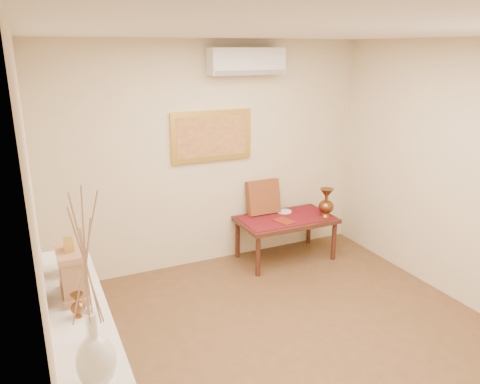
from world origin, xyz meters
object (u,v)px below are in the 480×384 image
mantel_clock (72,272)px  wooden_chest (71,257)px  white_vase (89,295)px  display_ledge (85,370)px  low_table (286,223)px  brass_urn_tall (326,200)px

mantel_clock → wooden_chest: size_ratio=1.68×
white_vase → mantel_clock: bearing=90.5°
display_ledge → wooden_chest: (0.02, 0.54, 0.61)m
display_ledge → wooden_chest: size_ratio=8.28×
mantel_clock → white_vase: bearing=-89.5°
white_vase → low_table: bearing=45.4°
wooden_chest → display_ledge: bearing=-92.5°
display_ledge → mantel_clock: bearing=89.8°
mantel_clock → wooden_chest: mantel_clock is taller
white_vase → mantel_clock: 1.05m
white_vase → low_table: 3.93m
display_ledge → mantel_clock: mantel_clock is taller
brass_urn_tall → display_ledge: (-3.15, -1.71, -0.29)m
display_ledge → white_vase: bearing=-89.3°
white_vase → low_table: (2.67, 2.70, -1.01)m
display_ledge → brass_urn_tall: bearing=28.5°
white_vase → low_table: size_ratio=0.85×
white_vase → wooden_chest: white_vase is taller
white_vase → brass_urn_tall: size_ratio=2.33×
mantel_clock → wooden_chest: (0.02, 0.38, -0.05)m
wooden_chest → mantel_clock: bearing=-93.5°
brass_urn_tall → white_vase: bearing=-141.1°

